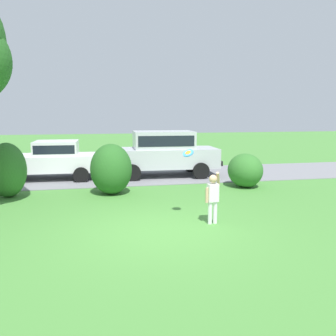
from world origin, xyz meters
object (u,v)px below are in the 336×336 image
at_px(parked_suv, 163,151).
at_px(frisbee, 188,153).
at_px(parked_sedan, 51,159).
at_px(child_thrower, 213,195).

distance_m(parked_suv, frisbee, 6.37).
relative_size(parked_suv, frisbee, 15.51).
xyz_separation_m(parked_sedan, frisbee, (3.98, -6.55, 0.84)).
distance_m(parked_suv, child_thrower, 6.86).
bearing_deg(frisbee, parked_sedan, 121.26).
bearing_deg(frisbee, parked_suv, 84.58).
bearing_deg(parked_suv, frisbee, -95.42).
relative_size(parked_sedan, frisbee, 14.51).
height_order(child_thrower, frisbee, frisbee).
height_order(parked_sedan, child_thrower, parked_sedan).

